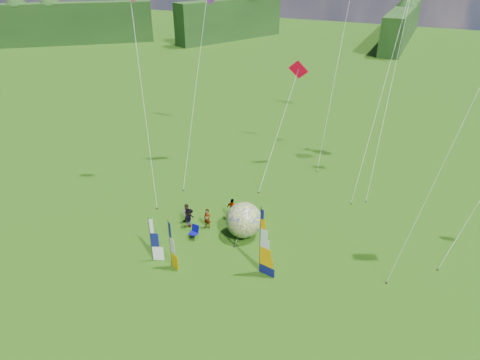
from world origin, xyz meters
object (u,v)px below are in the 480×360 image
at_px(side_banner_far, 151,240).
at_px(spectator_a, 207,219).
at_px(kite_whale, 396,61).
at_px(bol_inflatable, 244,220).
at_px(spectator_d, 232,209).
at_px(spectator_c, 190,218).
at_px(feather_banner_main, 260,242).
at_px(spectator_b, 187,213).
at_px(camp_chair, 193,232).
at_px(side_banner_left, 170,244).

relative_size(side_banner_far, spectator_a, 2.05).
bearing_deg(kite_whale, bol_inflatable, -125.65).
distance_m(side_banner_far, spectator_a, 5.14).
xyz_separation_m(bol_inflatable, spectator_d, (-1.68, 1.63, -0.44)).
distance_m(side_banner_far, spectator_c, 4.49).
bearing_deg(spectator_d, feather_banner_main, 142.35).
bearing_deg(spectator_b, spectator_c, -51.71).
bearing_deg(bol_inflatable, side_banner_far, -130.54).
bearing_deg(spectator_b, bol_inflatable, -5.94).
height_order(feather_banner_main, camp_chair, feather_banner_main).
relative_size(side_banner_far, bol_inflatable, 1.25).
relative_size(bol_inflatable, kite_whale, 0.13).
bearing_deg(side_banner_left, kite_whale, 87.31).
bearing_deg(bol_inflatable, spectator_c, -170.20).
bearing_deg(side_banner_far, feather_banner_main, -5.91).
xyz_separation_m(side_banner_left, spectator_a, (0.07, 4.78, -0.94)).
xyz_separation_m(side_banner_left, spectator_c, (-1.18, 4.35, -0.96)).
relative_size(spectator_b, camp_chair, 1.51).
xyz_separation_m(spectator_c, camp_chair, (0.99, -1.18, -0.25)).
xyz_separation_m(feather_banner_main, spectator_d, (-4.24, 4.85, -1.53)).
bearing_deg(side_banner_left, side_banner_far, -153.49).
bearing_deg(spectator_b, spectator_a, -9.12).
relative_size(spectator_a, spectator_d, 0.93).
relative_size(bol_inflatable, spectator_b, 1.65).
xyz_separation_m(spectator_b, spectator_c, (0.47, -0.43, -0.02)).
bearing_deg(feather_banner_main, side_banner_far, -154.03).
distance_m(bol_inflatable, spectator_a, 2.88).
relative_size(bol_inflatable, spectator_c, 1.69).
bearing_deg(kite_whale, camp_chair, -131.36).
distance_m(bol_inflatable, kite_whale, 18.41).
height_order(side_banner_far, spectator_d, side_banner_far).
xyz_separation_m(side_banner_left, bol_inflatable, (2.89, 5.05, -0.43)).
bearing_deg(bol_inflatable, camp_chair, -148.59).
xyz_separation_m(feather_banner_main, side_banner_left, (-5.44, -1.84, -0.65)).
distance_m(side_banner_left, kite_whale, 23.51).
relative_size(feather_banner_main, spectator_b, 3.02).
xyz_separation_m(spectator_a, camp_chair, (-0.26, -1.62, -0.27)).
relative_size(spectator_c, camp_chair, 1.47).
bearing_deg(spectator_d, kite_whale, -113.62).
xyz_separation_m(spectator_c, kite_whale, (11.27, 15.11, 9.46)).
xyz_separation_m(side_banner_far, spectator_b, (-0.18, 4.82, -0.84)).
xyz_separation_m(bol_inflatable, camp_chair, (-3.08, -1.88, -0.78)).
bearing_deg(side_banner_far, bol_inflatable, 28.30).
distance_m(feather_banner_main, spectator_a, 6.33).
xyz_separation_m(spectator_b, camp_chair, (1.46, -1.61, -0.27)).
distance_m(feather_banner_main, camp_chair, 6.08).
height_order(bol_inflatable, spectator_c, bol_inflatable).
relative_size(feather_banner_main, kite_whale, 0.23).
height_order(spectator_c, camp_chair, spectator_c).
bearing_deg(camp_chair, kite_whale, 63.53).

